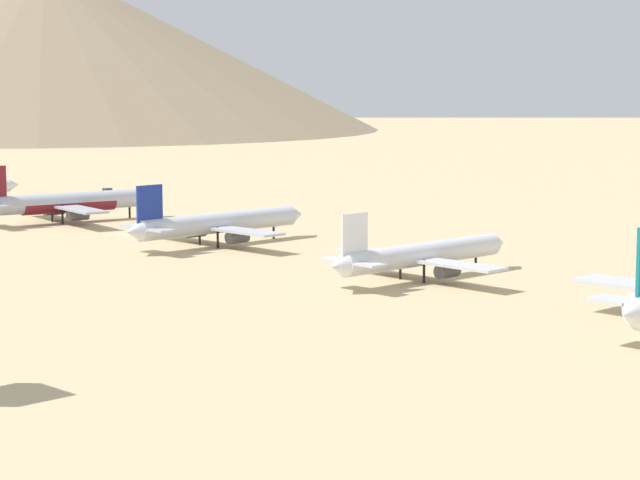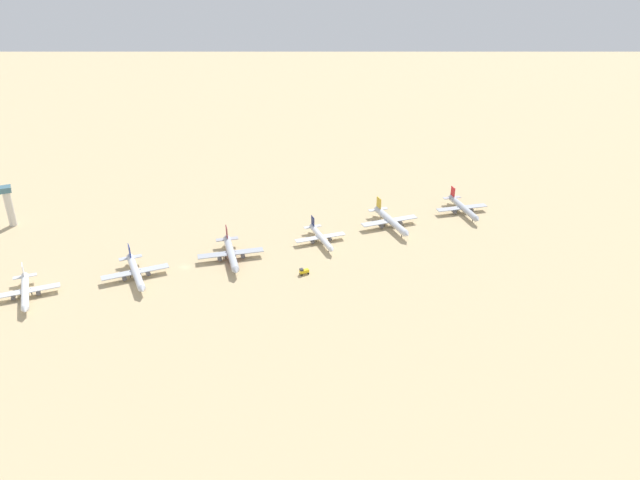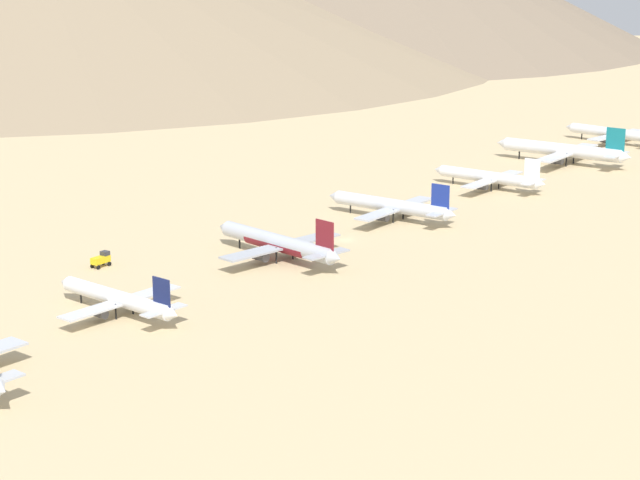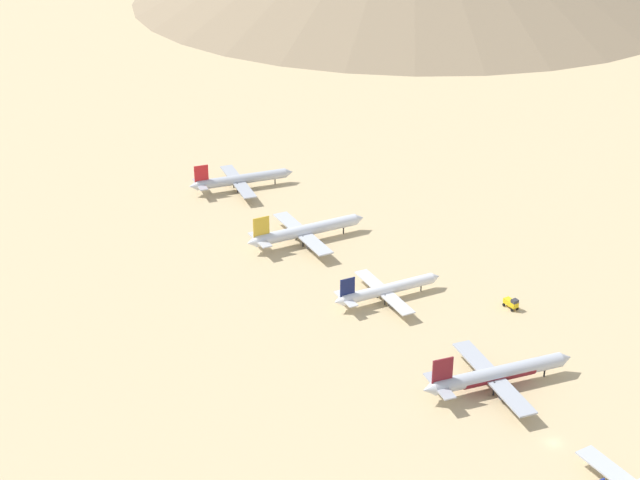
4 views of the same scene
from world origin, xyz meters
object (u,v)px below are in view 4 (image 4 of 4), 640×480
(parked_jet_4, at_px, (497,374))
(service_truck, at_px, (511,303))
(parked_jet_5, at_px, (387,290))
(parked_jet_7, at_px, (240,180))
(parked_jet_6, at_px, (305,231))

(parked_jet_4, distance_m, service_truck, 46.49)
(parked_jet_5, relative_size, parked_jet_7, 0.90)
(parked_jet_4, xyz_separation_m, service_truck, (33.06, 32.59, -2.52))
(parked_jet_6, distance_m, parked_jet_7, 56.58)
(parked_jet_7, distance_m, service_truck, 136.78)
(service_truck, bearing_deg, parked_jet_6, 114.30)
(parked_jet_4, distance_m, parked_jet_7, 165.24)
(parked_jet_5, distance_m, parked_jet_6, 51.02)
(parked_jet_6, relative_size, parked_jet_7, 1.08)
(service_truck, bearing_deg, parked_jet_7, 104.08)
(parked_jet_4, relative_size, parked_jet_5, 1.19)
(parked_jet_5, bearing_deg, parked_jet_6, 92.40)
(parked_jet_5, relative_size, parked_jet_6, 0.83)
(service_truck, bearing_deg, parked_jet_5, 142.07)
(parked_jet_4, relative_size, service_truck, 9.10)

